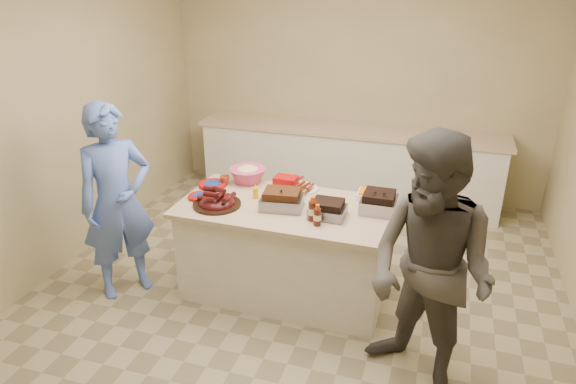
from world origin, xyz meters
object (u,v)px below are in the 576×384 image
(mustard_bottle, at_px, (256,198))
(island, at_px, (286,291))
(plastic_cup, at_px, (225,184))
(rib_platter, at_px, (217,205))
(guest_blue, at_px, (130,288))
(coleslaw_bowl, at_px, (248,182))
(roasting_pan, at_px, (378,211))
(bbq_bottle_b, at_px, (317,225))
(bbq_bottle_a, at_px, (312,220))
(guest_gray, at_px, (416,383))

(mustard_bottle, bearing_deg, island, -12.31)
(plastic_cup, bearing_deg, rib_platter, -74.51)
(rib_platter, relative_size, guest_blue, 0.24)
(coleslaw_bowl, bearing_deg, mustard_bottle, -58.13)
(coleslaw_bowl, bearing_deg, rib_platter, -96.25)
(roasting_pan, distance_m, guest_blue, 2.29)
(island, relative_size, roasting_pan, 6.30)
(coleslaw_bowl, bearing_deg, bbq_bottle_b, -38.11)
(roasting_pan, distance_m, plastic_cup, 1.40)
(coleslaw_bowl, bearing_deg, island, -37.75)
(coleslaw_bowl, bearing_deg, bbq_bottle_a, -36.85)
(coleslaw_bowl, bearing_deg, guest_blue, -139.06)
(island, distance_m, plastic_cup, 1.09)
(roasting_pan, relative_size, bbq_bottle_a, 1.41)
(rib_platter, relative_size, mustard_bottle, 3.12)
(mustard_bottle, distance_m, guest_gray, 1.89)
(mustard_bottle, bearing_deg, rib_platter, -137.59)
(bbq_bottle_a, distance_m, mustard_bottle, 0.62)
(bbq_bottle_a, bearing_deg, rib_platter, 178.13)
(coleslaw_bowl, distance_m, mustard_bottle, 0.36)
(bbq_bottle_a, bearing_deg, coleslaw_bowl, 143.15)
(mustard_bottle, xyz_separation_m, plastic_cup, (-0.37, 0.20, 0.00))
(coleslaw_bowl, xyz_separation_m, guest_blue, (-0.86, -0.75, -0.83))
(island, bearing_deg, guest_gray, -32.69)
(mustard_bottle, bearing_deg, roasting_pan, 3.11)
(roasting_pan, height_order, guest_gray, roasting_pan)
(plastic_cup, relative_size, guest_blue, 0.05)
(bbq_bottle_a, height_order, bbq_bottle_b, bbq_bottle_a)
(island, distance_m, roasting_pan, 1.11)
(bbq_bottle_b, xyz_separation_m, mustard_bottle, (-0.62, 0.33, 0.00))
(bbq_bottle_b, bearing_deg, bbq_bottle_a, 128.26)
(roasting_pan, bearing_deg, plastic_cup, 174.35)
(bbq_bottle_a, bearing_deg, bbq_bottle_b, -51.74)
(bbq_bottle_b, bearing_deg, island, 141.36)
(mustard_bottle, distance_m, plastic_cup, 0.42)
(plastic_cup, height_order, guest_gray, plastic_cup)
(bbq_bottle_b, distance_m, mustard_bottle, 0.70)
(rib_platter, xyz_separation_m, bbq_bottle_a, (0.81, -0.03, 0.00))
(plastic_cup, distance_m, guest_blue, 1.25)
(bbq_bottle_a, height_order, plastic_cup, bbq_bottle_a)
(rib_platter, height_order, guest_blue, rib_platter)
(bbq_bottle_a, distance_m, bbq_bottle_b, 0.09)
(roasting_pan, bearing_deg, bbq_bottle_a, -145.66)
(plastic_cup, bearing_deg, bbq_bottle_b, -27.97)
(mustard_bottle, bearing_deg, bbq_bottle_b, -27.82)
(bbq_bottle_a, xyz_separation_m, guest_blue, (-1.62, -0.18, -0.83))
(island, relative_size, bbq_bottle_b, 10.30)
(bbq_bottle_a, height_order, guest_blue, bbq_bottle_a)
(roasting_pan, height_order, bbq_bottle_a, bbq_bottle_a)
(rib_platter, relative_size, coleslaw_bowl, 1.21)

